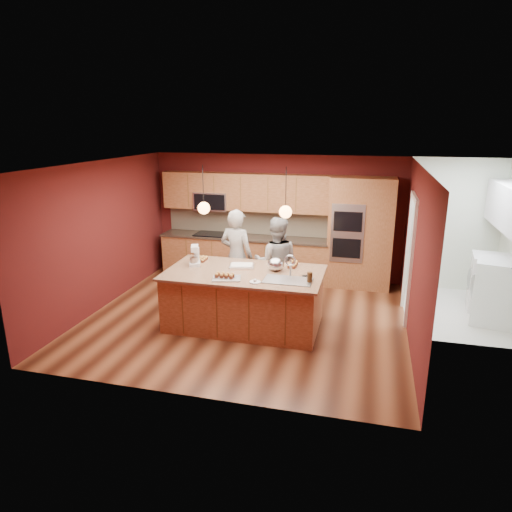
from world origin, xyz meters
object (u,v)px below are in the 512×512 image
(person_right, at_px, (276,262))
(mixing_bowl, at_px, (276,264))
(person_left, at_px, (237,257))
(stand_mixer, at_px, (195,257))
(island, at_px, (245,298))

(person_right, bearing_deg, mixing_bowl, 92.34)
(person_left, xyz_separation_m, stand_mixer, (-0.50, -0.83, 0.20))
(stand_mixer, bearing_deg, island, -28.53)
(person_left, height_order, mixing_bowl, person_left)
(island, height_order, stand_mixer, island)
(island, bearing_deg, person_left, 114.11)
(person_left, relative_size, mixing_bowl, 6.56)
(person_left, bearing_deg, person_right, -168.56)
(person_left, distance_m, mixing_bowl, 1.23)
(island, relative_size, stand_mixer, 7.51)
(island, bearing_deg, person_right, 71.85)
(person_right, relative_size, mixing_bowl, 6.15)
(person_right, bearing_deg, island, 62.86)
(person_left, height_order, stand_mixer, person_left)
(island, xyz_separation_m, stand_mixer, (-0.94, 0.15, 0.62))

